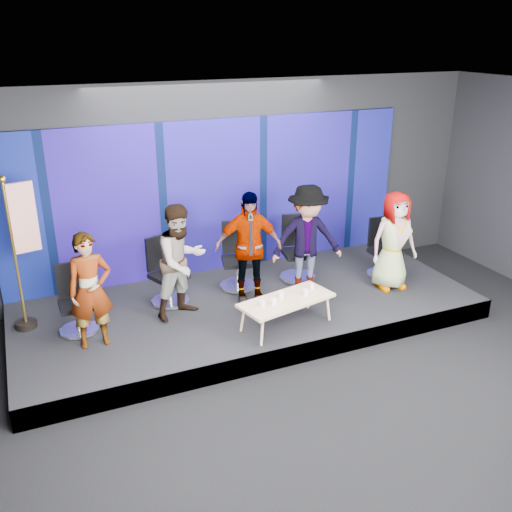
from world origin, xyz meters
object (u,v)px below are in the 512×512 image
object	(u,v)px
chair_c	(237,266)
mug_d	(306,292)
panelist_e	(393,241)
mug_e	(312,286)
chair_b	(167,282)
mug_c	(281,295)
chair_e	(383,257)
panelist_d	(307,239)
panelist_a	(90,291)
chair_a	(76,310)
panelist_b	(181,261)
flag_stand	(23,249)
mug_a	(263,304)
coffee_table	(286,301)
panelist_c	(248,247)
chair_d	(297,258)
mug_b	(274,301)

from	to	relation	value
chair_c	mug_d	xyz separation A→B (m)	(0.44, -1.52, 0.11)
panelist_e	mug_e	world-z (taller)	panelist_e
chair_b	mug_c	xyz separation A→B (m)	(1.28, -1.36, 0.12)
chair_e	panelist_d	bearing A→B (deg)	-174.79
panelist_a	mug_e	bearing A→B (deg)	-9.65
chair_a	panelist_a	bearing A→B (deg)	-71.90
panelist_b	flag_stand	size ratio (longest dim) A/B	0.77
panelist_e	chair_e	bearing A→B (deg)	73.75
panelist_b	flag_stand	bearing A→B (deg)	144.86
chair_a	chair_c	world-z (taller)	chair_c
mug_a	chair_c	bearing A→B (deg)	80.68
coffee_table	mug_c	world-z (taller)	mug_c
chair_e	mug_c	distance (m)	2.55
panelist_d	mug_c	xyz separation A→B (m)	(-0.87, -0.89, -0.41)
panelist_a	panelist_e	distance (m)	4.71
panelist_d	flag_stand	distance (m)	4.15
chair_a	panelist_e	xyz separation A→B (m)	(4.88, -0.53, 0.49)
panelist_d	flag_stand	bearing A→B (deg)	-175.51
chair_c	mug_d	bearing A→B (deg)	-59.39
panelist_c	chair_a	bearing A→B (deg)	-165.88
panelist_e	mug_d	bearing A→B (deg)	-160.92
chair_d	mug_c	distance (m)	1.69
chair_d	flag_stand	bearing A→B (deg)	-168.60
chair_e	mug_b	size ratio (longest dim) A/B	10.60
coffee_table	mug_c	bearing A→B (deg)	139.27
chair_a	mug_e	bearing A→B (deg)	-17.23
flag_stand	chair_e	bearing A→B (deg)	-18.68
chair_b	mug_d	world-z (taller)	chair_b
panelist_c	flag_stand	distance (m)	3.19
panelist_a	chair_d	distance (m)	3.61
panelist_c	chair_d	xyz separation A→B (m)	(1.06, 0.42, -0.51)
chair_c	mug_b	xyz separation A→B (m)	(-0.10, -1.61, 0.11)
panelist_e	mug_a	bearing A→B (deg)	-163.28
chair_c	panelist_d	xyz separation A→B (m)	(0.95, -0.59, 0.52)
chair_b	mug_d	bearing A→B (deg)	-61.52
panelist_a	coffee_table	bearing A→B (deg)	-14.35
coffee_table	mug_a	world-z (taller)	mug_a
coffee_table	mug_b	bearing A→B (deg)	-160.32
mug_b	flag_stand	world-z (taller)	flag_stand
mug_a	mug_c	xyz separation A→B (m)	(0.34, 0.13, 0.01)
mug_e	panelist_b	bearing A→B (deg)	155.96
panelist_c	mug_e	world-z (taller)	panelist_c
mug_a	panelist_b	bearing A→B (deg)	130.10
panelist_a	panelist_e	bearing A→B (deg)	-2.66
chair_d	flag_stand	world-z (taller)	flag_stand
panelist_c	panelist_e	distance (m)	2.35
chair_b	panelist_b	bearing A→B (deg)	-98.90
panelist_e	panelist_a	bearing A→B (deg)	-176.89
chair_b	chair_d	xyz separation A→B (m)	(2.25, 0.02, 0.01)
chair_d	panelist_d	bearing A→B (deg)	-89.61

